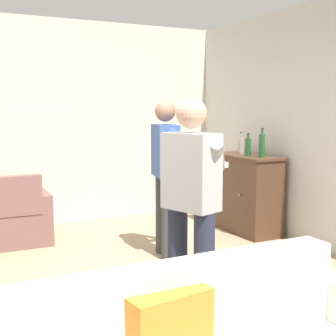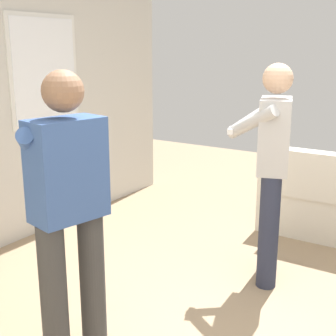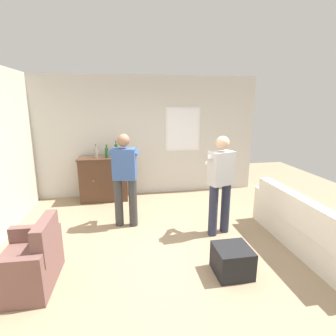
# 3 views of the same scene
# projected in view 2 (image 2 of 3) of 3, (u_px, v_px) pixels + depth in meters

# --- Properties ---
(person_standing_left) EXTENTS (0.55, 0.51, 1.68)m
(person_standing_left) POSITION_uv_depth(u_px,v_px,m) (68.00, 208.00, 2.55)
(person_standing_left) COLOR #383838
(person_standing_left) RESTS_ON ground
(person_standing_right) EXTENTS (0.53, 0.52, 1.68)m
(person_standing_right) POSITION_uv_depth(u_px,v_px,m) (271.00, 164.00, 3.51)
(person_standing_right) COLOR #282D42
(person_standing_right) RESTS_ON ground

